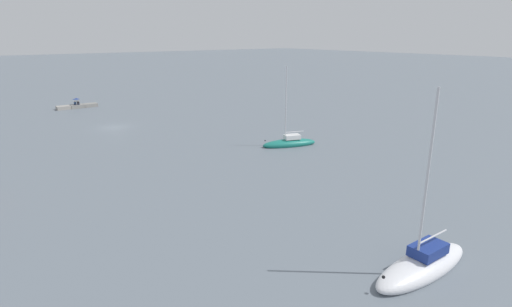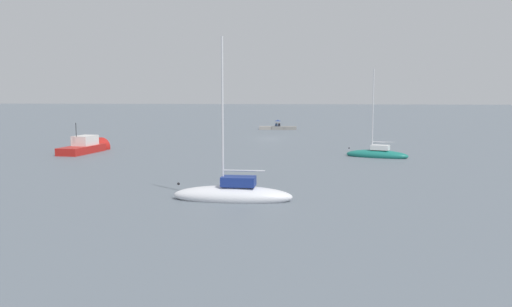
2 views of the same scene
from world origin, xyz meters
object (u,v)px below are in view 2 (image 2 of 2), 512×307
Objects in this scene: sailboat_teal_far at (377,154)px; motorboat_red_far at (88,148)px; person_seated_dark_left at (279,125)px; umbrella_open_navy at (278,121)px; sailboat_white_near at (233,194)px; person_seated_blue_right at (276,125)px.

sailboat_teal_far is 1.19× the size of motorboat_red_far.
umbrella_open_navy reaches higher than person_seated_dark_left.
person_seated_dark_left is 46.36m from motorboat_red_far.
person_seated_dark_left is 0.90m from umbrella_open_navy.
sailboat_white_near is at bearing 173.85° from sailboat_teal_far.
sailboat_teal_far reaches higher than person_seated_blue_right.
person_seated_blue_right is 0.09× the size of motorboat_red_far.
sailboat_white_near is (-1.52, 68.74, -1.35)m from umbrella_open_navy.
person_seated_dark_left and person_seated_blue_right have the same top height.
sailboat_teal_far reaches higher than umbrella_open_navy.
umbrella_open_navy is 68.77m from sailboat_white_near.
umbrella_open_navy is at bearing 37.24° from sailboat_teal_far.
sailboat_white_near is at bearing -44.40° from motorboat_red_far.
umbrella_open_navy is 0.12× the size of sailboat_white_near.
person_seated_blue_right is at bearing 37.61° from sailboat_teal_far.
person_seated_dark_left is 1.00× the size of person_seated_blue_right.
sailboat_white_near is (-1.81, 68.68, -0.50)m from person_seated_blue_right.
person_seated_blue_right is at bearing 71.66° from motorboat_red_far.
person_seated_dark_left is 45.48m from sailboat_teal_far.
person_seated_dark_left is 0.57× the size of umbrella_open_navy.
motorboat_red_far reaches higher than person_seated_blue_right.
sailboat_white_near reaches higher than person_seated_blue_right.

